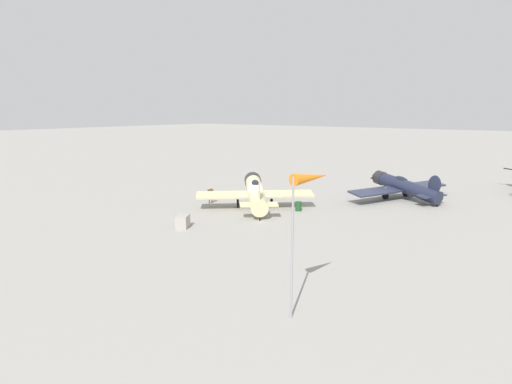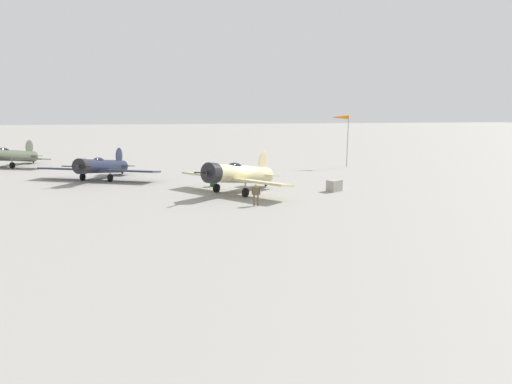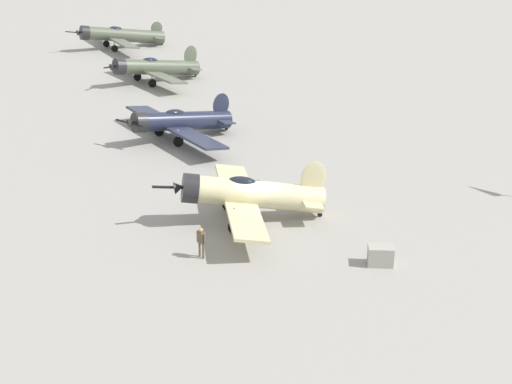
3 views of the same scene
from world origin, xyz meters
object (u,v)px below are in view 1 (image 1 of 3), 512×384
at_px(airplane_foreground, 256,192).
at_px(fuel_drum, 298,206).
at_px(equipment_crate, 183,222).
at_px(windsock_mast, 309,184).
at_px(ground_crew_mechanic, 210,193).
at_px(airplane_mid_apron, 403,186).

distance_m(airplane_foreground, fuel_drum, 4.36).
relative_size(equipment_crate, windsock_mast, 0.24).
height_order(ground_crew_mechanic, equipment_crate, ground_crew_mechanic).
xyz_separation_m(airplane_mid_apron, windsock_mast, (4.95, -28.96, 4.81)).
xyz_separation_m(ground_crew_mechanic, fuel_drum, (9.05, 2.62, -0.60)).
height_order(airplane_mid_apron, equipment_crate, airplane_mid_apron).
relative_size(airplane_mid_apron, equipment_crate, 8.20).
distance_m(airplane_foreground, airplane_mid_apron, 16.68).
xyz_separation_m(airplane_foreground, windsock_mast, (14.84, -15.54, 4.53)).
bearing_deg(equipment_crate, windsock_mast, -22.97).
xyz_separation_m(airplane_foreground, ground_crew_mechanic, (-5.34, -0.70, -0.65)).
bearing_deg(fuel_drum, windsock_mast, -57.47).
relative_size(equipment_crate, fuel_drum, 1.80).
relative_size(airplane_mid_apron, fuel_drum, 14.74).
bearing_deg(airplane_foreground, equipment_crate, 133.26).
bearing_deg(fuel_drum, equipment_crate, -112.31).
distance_m(fuel_drum, windsock_mast, 21.50).
relative_size(airplane_mid_apron, windsock_mast, 1.94).
relative_size(fuel_drum, windsock_mast, 0.13).
bearing_deg(ground_crew_mechanic, windsock_mast, -21.30).
distance_m(airplane_mid_apron, fuel_drum, 13.10).
bearing_deg(windsock_mast, equipment_crate, 157.03).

